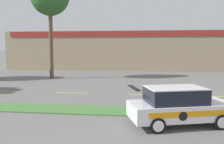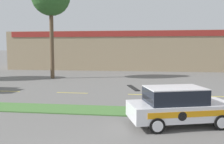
{
  "view_description": "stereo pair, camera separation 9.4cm",
  "coord_description": "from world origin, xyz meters",
  "views": [
    {
      "loc": [
        2.23,
        -5.46,
        3.37
      ],
      "look_at": [
        0.35,
        8.97,
        1.96
      ],
      "focal_mm": 40.0,
      "sensor_mm": 36.0,
      "label": 1
    },
    {
      "loc": [
        2.32,
        -5.45,
        3.37
      ],
      "look_at": [
        0.35,
        8.97,
        1.96
      ],
      "focal_mm": 40.0,
      "sensor_mm": 36.0,
      "label": 2
    }
  ],
  "objects": [
    {
      "name": "store_building_backdrop",
      "position": [
        -0.62,
        36.52,
        2.92
      ],
      "size": [
        36.67,
        12.1,
        5.84
      ],
      "color": "#9E896B",
      "rests_on": "ground_plane"
    },
    {
      "name": "grass_verge",
      "position": [
        0.0,
        7.47,
        0.03
      ],
      "size": [
        120.0,
        1.95,
        0.06
      ],
      "primitive_type": "cube",
      "color": "#477538",
      "rests_on": "ground_plane"
    },
    {
      "name": "centre_line_5",
      "position": [
        2.26,
        12.45,
        0.0
      ],
      "size": [
        2.4,
        0.14,
        0.01
      ],
      "primitive_type": "cube",
      "color": "yellow",
      "rests_on": "ground_plane"
    },
    {
      "name": "centre_line_6",
      "position": [
        7.66,
        12.45,
        0.0
      ],
      "size": [
        2.4,
        0.14,
        0.01
      ],
      "primitive_type": "cube",
      "color": "yellow",
      "rests_on": "ground_plane"
    },
    {
      "name": "centre_line_3",
      "position": [
        -8.54,
        12.45,
        0.0
      ],
      "size": [
        2.4,
        0.14,
        0.01
      ],
      "primitive_type": "cube",
      "color": "yellow",
      "rests_on": "ground_plane"
    },
    {
      "name": "centre_line_4",
      "position": [
        -3.14,
        12.45,
        0.0
      ],
      "size": [
        2.4,
        0.14,
        0.01
      ],
      "primitive_type": "cube",
      "color": "yellow",
      "rests_on": "ground_plane"
    },
    {
      "name": "rally_car",
      "position": [
        3.74,
        5.49,
        0.86
      ],
      "size": [
        4.79,
        3.11,
        1.71
      ],
      "color": "white",
      "rests_on": "ground_plane"
    }
  ]
}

